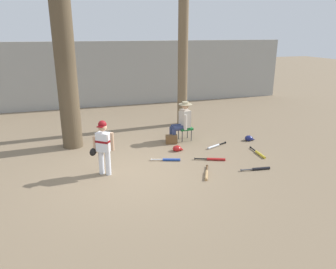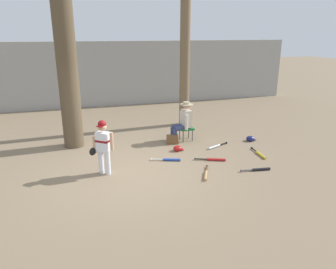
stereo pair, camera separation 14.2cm
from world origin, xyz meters
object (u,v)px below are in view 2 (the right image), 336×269
(tree_near_player, at_px, (66,52))
(batting_helmet_navy, at_px, (250,139))
(folding_stool, at_px, (186,129))
(seated_spectator, at_px, (183,120))
(tree_behind_spectator, at_px, (185,54))
(young_ballplayer, at_px, (103,144))
(bat_wood_tan, at_px, (206,174))
(bat_yellow_trainer, at_px, (260,154))
(batting_helmet_red, at_px, (178,148))
(bat_aluminum_silver, at_px, (216,146))
(bat_black_composite, at_px, (259,169))
(bat_red_barrel, at_px, (214,159))
(bat_blue_youth, at_px, (169,160))
(handbag_beside_stool, at_px, (172,139))

(tree_near_player, distance_m, batting_helmet_navy, 5.89)
(folding_stool, height_order, seated_spectator, seated_spectator)
(tree_behind_spectator, bearing_deg, tree_near_player, -161.68)
(young_ballplayer, distance_m, bat_wood_tan, 2.49)
(bat_yellow_trainer, bearing_deg, batting_helmet_red, 154.71)
(bat_yellow_trainer, xyz_separation_m, batting_helmet_red, (-2.03, 0.96, 0.04))
(bat_aluminum_silver, bearing_deg, tree_near_player, 161.49)
(bat_wood_tan, height_order, batting_helmet_navy, batting_helmet_navy)
(folding_stool, xyz_separation_m, batting_helmet_red, (-0.54, -0.83, -0.29))
(folding_stool, bearing_deg, bat_black_composite, -70.84)
(folding_stool, distance_m, seated_spectator, 0.29)
(bat_red_barrel, bearing_deg, bat_aluminum_silver, 62.69)
(tree_near_player, distance_m, bat_black_composite, 5.87)
(bat_blue_youth, distance_m, bat_wood_tan, 1.24)
(folding_stool, bearing_deg, bat_aluminum_silver, -55.26)
(bat_yellow_trainer, xyz_separation_m, batting_helmet_navy, (0.37, 1.14, 0.04))
(seated_spectator, xyz_separation_m, bat_aluminum_silver, (0.70, -0.87, -0.61))
(folding_stool, bearing_deg, handbag_beside_stool, -158.79)
(handbag_beside_stool, bearing_deg, bat_aluminum_silver, -31.58)
(bat_black_composite, relative_size, batting_helmet_red, 2.61)
(bat_aluminum_silver, xyz_separation_m, batting_helmet_navy, (1.25, 0.23, 0.04))
(bat_aluminum_silver, bearing_deg, bat_red_barrel, -117.31)
(folding_stool, relative_size, handbag_beside_stool, 1.22)
(tree_near_player, xyz_separation_m, tree_behind_spectator, (3.83, 1.27, -0.20))
(batting_helmet_red, bearing_deg, folding_stool, 56.81)
(seated_spectator, relative_size, bat_aluminum_silver, 1.62)
(bat_aluminum_silver, distance_m, bat_black_composite, 1.82)
(bat_red_barrel, bearing_deg, bat_yellow_trainer, -0.53)
(tree_behind_spectator, xyz_separation_m, young_ballplayer, (-3.19, -3.48, -1.73))
(handbag_beside_stool, bearing_deg, tree_near_player, 167.32)
(bat_red_barrel, distance_m, batting_helmet_red, 1.17)
(tree_near_player, bearing_deg, bat_black_composite, -36.20)
(seated_spectator, relative_size, bat_wood_tan, 1.63)
(seated_spectator, bearing_deg, bat_aluminum_silver, -51.00)
(handbag_beside_stool, bearing_deg, batting_helmet_red, -93.80)
(bat_aluminum_silver, height_order, bat_blue_youth, same)
(folding_stool, bearing_deg, bat_yellow_trainer, -50.14)
(folding_stool, height_order, bat_yellow_trainer, folding_stool)
(handbag_beside_stool, bearing_deg, bat_wood_tan, -87.93)
(batting_helmet_red, bearing_deg, bat_yellow_trainer, -25.29)
(seated_spectator, xyz_separation_m, bat_wood_tan, (-0.31, -2.56, -0.61))
(bat_yellow_trainer, relative_size, bat_blue_youth, 1.11)
(bat_black_composite, bearing_deg, seated_spectator, 111.06)
(handbag_beside_stool, xyz_separation_m, bat_black_composite, (1.42, -2.47, -0.10))
(seated_spectator, distance_m, bat_red_barrel, 1.89)
(tree_behind_spectator, height_order, bat_yellow_trainer, tree_behind_spectator)
(tree_behind_spectator, height_order, bat_red_barrel, tree_behind_spectator)
(tree_near_player, xyz_separation_m, bat_yellow_trainer, (4.80, -2.23, -2.64))
(folding_stool, height_order, batting_helmet_navy, folding_stool)
(tree_near_player, height_order, bat_yellow_trainer, tree_near_player)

